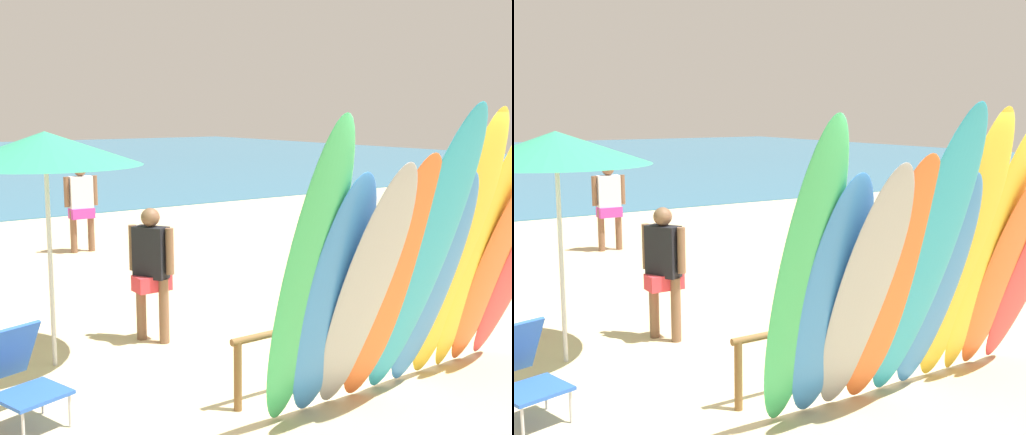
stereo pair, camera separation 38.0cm
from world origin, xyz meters
TOP-DOWN VIEW (x-y plane):
  - surfboard_rack at (0.00, 0.00)m, footprint 3.05×0.07m
  - surfboard_green_0 at (-1.29, -0.70)m, footprint 0.56×0.86m
  - surfboard_blue_1 at (-1.00, -0.65)m, footprint 0.60×0.77m
  - surfboard_grey_2 at (-0.75, -0.75)m, footprint 0.58×0.98m
  - surfboard_orange_3 at (-0.48, -0.76)m, footprint 0.62×0.99m
  - surfboard_teal_4 at (-0.18, -0.84)m, footprint 0.61×1.16m
  - surfboard_blue_5 at (0.12, -0.70)m, footprint 0.55×0.88m
  - surfboard_yellow_6 at (0.42, -0.71)m, footprint 0.59×0.95m
  - surfboard_yellow_7 at (0.78, -0.68)m, footprint 0.58×0.90m
  - surfboard_orange_8 at (1.01, -0.65)m, footprint 0.50×0.85m
  - beachgoer_photographing at (-1.25, 2.01)m, footprint 0.39×0.50m
  - beachgoer_by_water at (-0.11, 7.08)m, footprint 0.60×0.25m
  - beach_chair_red at (-3.04, 0.82)m, footprint 0.68×0.83m
  - beach_umbrella at (-2.38, 1.92)m, footprint 1.85×1.85m

SIDE VIEW (x-z plane):
  - beach_chair_red at x=-3.04m, z-range 0.02..0.83m
  - surfboard_rack at x=0.00m, z-range 0.19..0.83m
  - beachgoer_photographing at x=-1.25m, z-range 0.11..1.59m
  - beachgoer_by_water at x=-0.11m, z-range 0.12..1.70m
  - surfboard_orange_8 at x=1.01m, z-range 0.00..2.01m
  - surfboard_blue_5 at x=0.12m, z-range 0.00..2.05m
  - surfboard_blue_1 at x=-1.00m, z-range 0.00..2.09m
  - surfboard_grey_2 at x=-0.75m, z-range 0.00..2.17m
  - surfboard_orange_3 at x=-0.48m, z-range 0.00..2.22m
  - surfboard_yellow_7 at x=0.78m, z-range 0.00..2.42m
  - surfboard_green_0 at x=-1.29m, z-range 0.00..2.52m
  - surfboard_yellow_6 at x=0.42m, z-range 0.00..2.56m
  - surfboard_teal_4 at x=-0.18m, z-range 0.00..2.60m
  - beach_umbrella at x=-2.38m, z-range 0.99..3.31m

